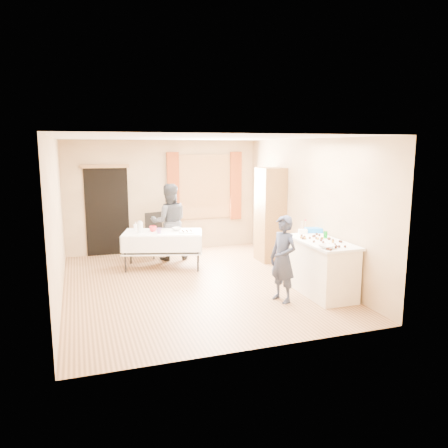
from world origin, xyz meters
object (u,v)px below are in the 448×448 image
object	(u,v)px
chair	(157,243)
girl	(283,259)
party_table	(163,246)
counter	(321,267)
woman	(169,222)
cabinet	(270,215)

from	to	relation	value
chair	girl	world-z (taller)	girl
party_table	girl	distance (m)	2.95
counter	chair	bearing A→B (deg)	122.47
woman	cabinet	bearing A→B (deg)	165.25
cabinet	party_table	xyz separation A→B (m)	(-2.31, 0.16, -0.56)
cabinet	woman	world-z (taller)	cabinet
counter	woman	world-z (taller)	woman
girl	woman	world-z (taller)	woman
chair	woman	distance (m)	0.68
counter	woman	distance (m)	3.63
party_table	girl	world-z (taller)	girl
chair	counter	bearing A→B (deg)	-71.86
counter	chair	distance (m)	4.03
cabinet	chair	bearing A→B (deg)	153.45
cabinet	party_table	world-z (taller)	cabinet
cabinet	party_table	size ratio (longest dim) A/B	1.15
chair	cabinet	bearing A→B (deg)	-40.88
girl	woman	size ratio (longest dim) A/B	0.83
cabinet	counter	bearing A→B (deg)	-92.52
counter	chair	xyz separation A→B (m)	(-2.16, 3.40, -0.16)
girl	chair	bearing A→B (deg)	-177.70
cabinet	counter	xyz separation A→B (m)	(-0.10, -2.27, -0.55)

